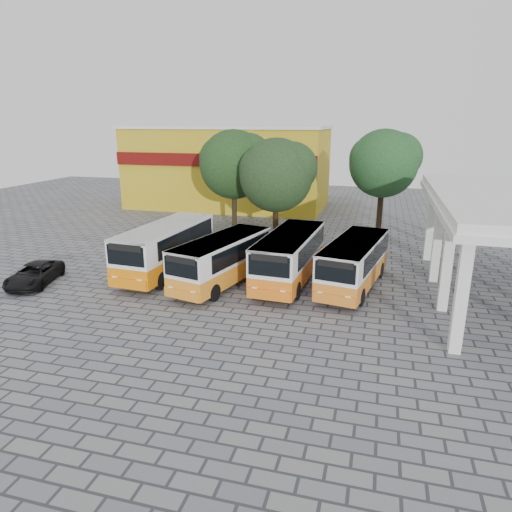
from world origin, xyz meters
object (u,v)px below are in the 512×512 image
(bus_far_left, at_px, (166,246))
(bus_centre_right, at_px, (290,255))
(parked_car, at_px, (34,274))
(bus_centre_left, at_px, (222,258))
(bus_far_right, at_px, (354,261))

(bus_far_left, distance_m, bus_centre_right, 7.36)
(bus_far_left, height_order, parked_car, bus_far_left)
(bus_far_left, xyz_separation_m, parked_car, (-6.23, -3.75, -1.10))
(bus_centre_left, distance_m, bus_far_right, 7.16)
(bus_far_right, relative_size, parked_car, 1.83)
(bus_centre_left, relative_size, parked_car, 1.85)
(bus_centre_left, bearing_deg, bus_centre_right, 33.65)
(parked_car, bearing_deg, bus_far_right, -1.07)
(bus_centre_right, relative_size, bus_far_right, 1.03)
(bus_far_left, distance_m, bus_centre_left, 3.97)
(bus_centre_right, bearing_deg, bus_centre_left, -155.99)
(bus_far_left, xyz_separation_m, bus_centre_left, (3.84, -0.98, -0.15))
(bus_far_left, relative_size, bus_far_right, 1.07)
(bus_far_left, relative_size, parked_car, 1.97)
(bus_centre_left, distance_m, parked_car, 10.49)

